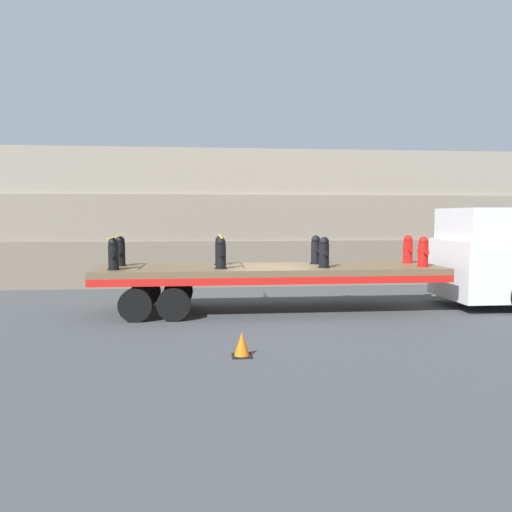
{
  "coord_description": "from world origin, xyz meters",
  "views": [
    {
      "loc": [
        -1.86,
        -14.41,
        2.8
      ],
      "look_at": [
        -0.43,
        0.0,
        1.63
      ],
      "focal_mm": 35.0,
      "sensor_mm": 36.0,
      "label": 1
    }
  ],
  "objects": [
    {
      "name": "ground_plane",
      "position": [
        0.0,
        0.0,
        0.0
      ],
      "size": [
        120.0,
        120.0,
        0.0
      ],
      "primitive_type": "plane",
      "color": "#3F4244"
    },
    {
      "name": "fire_hydrant_red_far_3",
      "position": [
        4.39,
        0.55,
        1.75
      ],
      "size": [
        0.35,
        0.55,
        0.88
      ],
      "color": "red",
      "rests_on": "flatbed_trailer"
    },
    {
      "name": "cargo_strap_rear",
      "position": [
        -4.39,
        0.0,
        2.21
      ],
      "size": [
        0.05,
        2.7,
        0.01
      ],
      "color": "yellow",
      "rests_on": "fire_hydrant_black_near_0"
    },
    {
      "name": "fire_hydrant_black_far_2",
      "position": [
        1.46,
        0.55,
        1.75
      ],
      "size": [
        0.35,
        0.55,
        0.88
      ],
      "color": "black",
      "rests_on": "flatbed_trailer"
    },
    {
      "name": "fire_hydrant_black_far_1",
      "position": [
        -1.46,
        0.55,
        1.75
      ],
      "size": [
        0.35,
        0.55,
        0.88
      ],
      "color": "black",
      "rests_on": "flatbed_trailer"
    },
    {
      "name": "truck_cab",
      "position": [
        6.76,
        0.0,
        1.5
      ],
      "size": [
        2.61,
        2.73,
        3.03
      ],
      "color": "silver",
      "rests_on": "ground_plane"
    },
    {
      "name": "fire_hydrant_black_near_1",
      "position": [
        -1.46,
        -0.55,
        1.75
      ],
      "size": [
        0.35,
        0.55,
        0.88
      ],
      "color": "black",
      "rests_on": "flatbed_trailer"
    },
    {
      "name": "fire_hydrant_black_near_0",
      "position": [
        -4.39,
        -0.55,
        1.75
      ],
      "size": [
        0.35,
        0.55,
        0.88
      ],
      "color": "black",
      "rests_on": "flatbed_trailer"
    },
    {
      "name": "flatbed_trailer",
      "position": [
        -0.54,
        0.0,
        1.09
      ],
      "size": [
        9.98,
        2.6,
        1.32
      ],
      "color": "brown",
      "rests_on": "ground_plane"
    },
    {
      "name": "fire_hydrant_red_near_3",
      "position": [
        4.39,
        -0.55,
        1.75
      ],
      "size": [
        0.35,
        0.55,
        0.88
      ],
      "color": "red",
      "rests_on": "flatbed_trailer"
    },
    {
      "name": "traffic_cone",
      "position": [
        -1.18,
        -4.69,
        0.24
      ],
      "size": [
        0.4,
        0.4,
        0.49
      ],
      "color": "black",
      "rests_on": "ground_plane"
    },
    {
      "name": "cargo_strap_middle",
      "position": [
        -1.46,
        0.0,
        2.21
      ],
      "size": [
        0.05,
        2.7,
        0.01
      ],
      "color": "yellow",
      "rests_on": "fire_hydrant_black_near_1"
    },
    {
      "name": "rock_cliff",
      "position": [
        0.0,
        6.59,
        2.71
      ],
      "size": [
        60.0,
        3.3,
        5.43
      ],
      "color": "#706656",
      "rests_on": "ground_plane"
    },
    {
      "name": "fire_hydrant_black_far_0",
      "position": [
        -4.39,
        0.55,
        1.75
      ],
      "size": [
        0.35,
        0.55,
        0.88
      ],
      "color": "black",
      "rests_on": "flatbed_trailer"
    },
    {
      "name": "fire_hydrant_black_near_2",
      "position": [
        1.46,
        -0.55,
        1.75
      ],
      "size": [
        0.35,
        0.55,
        0.88
      ],
      "color": "black",
      "rests_on": "flatbed_trailer"
    }
  ]
}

